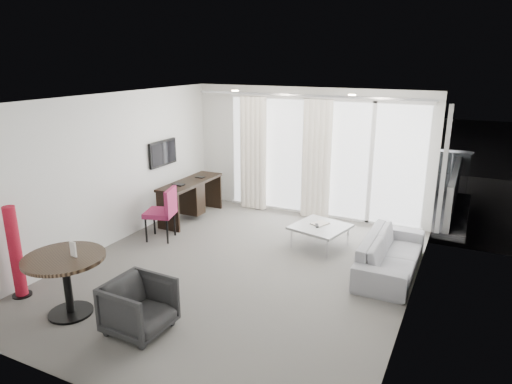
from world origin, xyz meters
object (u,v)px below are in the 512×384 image
at_px(desk, 191,200).
at_px(coffee_table, 320,236).
at_px(desk_chair, 160,214).
at_px(tub_armchair, 139,307).
at_px(red_lamp, 15,252).
at_px(round_table, 68,285).
at_px(rattan_chair_a, 371,191).
at_px(sofa, 391,254).
at_px(rattan_chair_b, 393,181).

xyz_separation_m(desk, coffee_table, (2.82, -0.26, -0.20)).
relative_size(desk_chair, tub_armchair, 1.34).
height_order(desk, red_lamp, red_lamp).
bearing_deg(desk_chair, tub_armchair, -74.29).
relative_size(round_table, tub_armchair, 1.39).
relative_size(coffee_table, rattan_chair_a, 1.18).
bearing_deg(desk, tub_armchair, -64.99).
bearing_deg(rattan_chair_a, sofa, -92.17).
relative_size(round_table, red_lamp, 0.77).
height_order(desk_chair, rattan_chair_b, desk_chair).
height_order(coffee_table, sofa, sofa).
relative_size(desk_chair, coffee_table, 1.12).
relative_size(desk_chair, round_table, 0.96).
height_order(desk, coffee_table, desk).
xyz_separation_m(desk_chair, tub_armchair, (1.57, -2.46, -0.15)).
bearing_deg(desk_chair, desk, 79.18).
distance_m(red_lamp, coffee_table, 4.68).
distance_m(red_lamp, rattan_chair_a, 6.94).
relative_size(desk_chair, red_lamp, 0.74).
relative_size(round_table, coffee_table, 1.17).
height_order(round_table, sofa, round_table).
bearing_deg(rattan_chair_b, tub_armchair, -109.01).
distance_m(desk, coffee_table, 2.84).
xyz_separation_m(desk_chair, red_lamp, (-0.46, -2.51, 0.17)).
distance_m(round_table, rattan_chair_a, 6.54).
bearing_deg(coffee_table, round_table, -122.26).
bearing_deg(round_table, rattan_chair_a, 67.66).
relative_size(desk, tub_armchair, 2.31).
distance_m(red_lamp, sofa, 5.36).
relative_size(tub_armchair, rattan_chair_a, 0.99).
xyz_separation_m(red_lamp, tub_armchair, (2.03, 0.05, -0.32)).
distance_m(desk_chair, red_lamp, 2.56).
distance_m(desk_chair, rattan_chair_a, 4.61).
xyz_separation_m(coffee_table, rattan_chair_a, (0.30, 2.59, 0.17)).
height_order(desk_chair, tub_armchair, desk_chair).
bearing_deg(round_table, tub_armchair, 4.87).
distance_m(desk, rattan_chair_a, 3.89).
height_order(red_lamp, rattan_chair_b, red_lamp).
distance_m(round_table, coffee_table, 4.10).
bearing_deg(rattan_chair_a, tub_armchair, -123.40).
bearing_deg(rattan_chair_a, rattan_chair_b, 54.14).
height_order(red_lamp, coffee_table, red_lamp).
bearing_deg(rattan_chair_a, coffee_table, -116.58).
bearing_deg(desk, rattan_chair_a, 36.71).
xyz_separation_m(desk, red_lamp, (-0.34, -3.69, 0.26)).
bearing_deg(round_table, red_lamp, 177.66).
bearing_deg(coffee_table, rattan_chair_a, 83.39).
distance_m(red_lamp, tub_armchair, 2.06).
distance_m(desk, desk_chair, 1.19).
relative_size(coffee_table, rattan_chair_b, 1.11).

